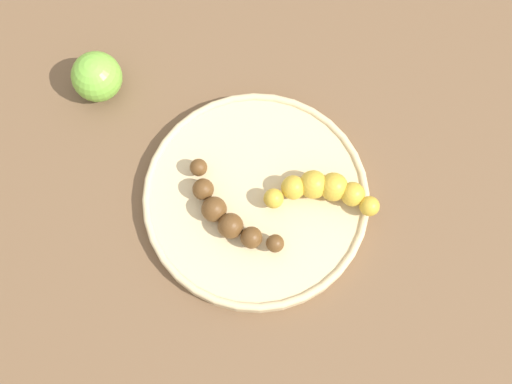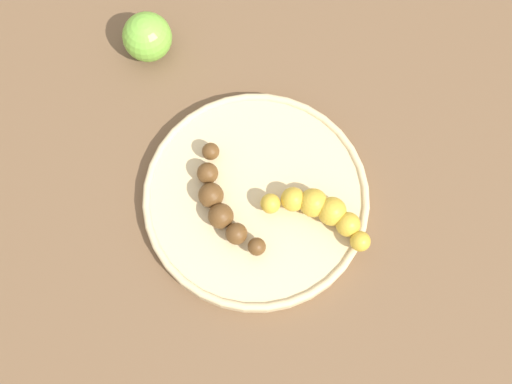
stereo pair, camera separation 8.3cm
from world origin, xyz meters
name	(u,v)px [view 1 (the left image)]	position (x,y,z in m)	size (l,w,h in m)	color
ground_plane	(256,201)	(0.00, 0.00, 0.00)	(2.40, 2.40, 0.00)	brown
fruit_bowl	(256,198)	(0.00, 0.00, 0.01)	(0.29, 0.29, 0.02)	#D1B784
banana_overripe	(226,214)	(0.04, -0.02, 0.04)	(0.09, 0.15, 0.03)	#593819
banana_spotted	(323,190)	(-0.03, 0.08, 0.04)	(0.07, 0.14, 0.04)	gold
apple_green	(97,77)	(-0.08, -0.26, 0.03)	(0.07, 0.07, 0.07)	#72B238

